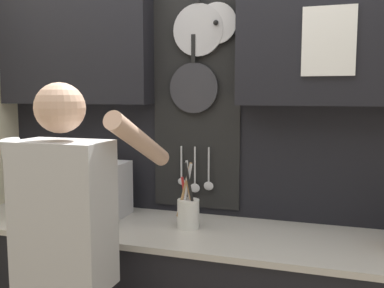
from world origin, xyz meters
name	(u,v)px	position (x,y,z in m)	size (l,w,h in m)	color
back_wall_unit	(197,105)	(0.00, 0.27, 1.53)	(3.02, 0.22, 2.48)	black
microwave	(80,190)	(-0.60, 0.01, 1.06)	(0.47, 0.38, 0.30)	silver
utensil_crock	(188,211)	(0.04, 0.01, 1.00)	(0.11, 0.11, 0.35)	white
person	(66,245)	(-0.31, -0.55, 0.97)	(0.54, 0.62, 1.64)	#383842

